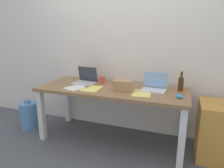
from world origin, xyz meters
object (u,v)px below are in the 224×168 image
(laptop_left, at_px, (85,80))
(cardboard_box, at_px, (123,85))
(computer_mouse, at_px, (179,96))
(beer_bottle, at_px, (181,83))
(desk, at_px, (112,95))
(water_cooler_jug, at_px, (29,115))
(filing_cabinet, at_px, (216,131))
(coffee_mug, at_px, (102,80))
(laptop_right, at_px, (154,87))

(laptop_left, relative_size, cardboard_box, 1.26)
(laptop_left, relative_size, computer_mouse, 3.08)
(beer_bottle, relative_size, cardboard_box, 1.01)
(desk, relative_size, water_cooler_jug, 4.21)
(desk, height_order, filing_cabinet, desk)
(desk, relative_size, beer_bottle, 7.67)
(desk, distance_m, cardboard_box, 0.24)
(beer_bottle, height_order, computer_mouse, beer_bottle)
(desk, xyz_separation_m, computer_mouse, (0.82, -0.13, 0.11))
(beer_bottle, xyz_separation_m, computer_mouse, (-0.00, -0.28, -0.07))
(cardboard_box, bearing_deg, computer_mouse, -5.24)
(laptop_left, xyz_separation_m, computer_mouse, (1.25, -0.22, -0.03))
(computer_mouse, relative_size, coffee_mug, 1.05)
(cardboard_box, bearing_deg, beer_bottle, 18.95)
(desk, xyz_separation_m, laptop_right, (0.52, 0.06, 0.14))
(laptop_left, xyz_separation_m, filing_cabinet, (1.68, -0.05, -0.45))
(laptop_right, height_order, filing_cabinet, laptop_right)
(laptop_left, height_order, water_cooler_jug, laptop_left)
(desk, bearing_deg, water_cooler_jug, -175.28)
(coffee_mug, xyz_separation_m, water_cooler_jug, (-1.08, -0.30, -0.57))
(computer_mouse, bearing_deg, laptop_right, 115.11)
(laptop_left, relative_size, beer_bottle, 1.25)
(computer_mouse, height_order, cardboard_box, cardboard_box)
(laptop_left, distance_m, beer_bottle, 1.25)
(laptop_right, height_order, computer_mouse, laptop_right)
(computer_mouse, bearing_deg, water_cooler_jug, 147.10)
(laptop_right, xyz_separation_m, cardboard_box, (-0.35, -0.13, 0.02))
(laptop_left, relative_size, water_cooler_jug, 0.69)
(computer_mouse, height_order, filing_cabinet, computer_mouse)
(laptop_right, height_order, coffee_mug, laptop_right)
(laptop_right, bearing_deg, filing_cabinet, -1.84)
(beer_bottle, distance_m, computer_mouse, 0.29)
(laptop_right, bearing_deg, coffee_mug, 170.06)
(water_cooler_jug, xyz_separation_m, filing_cabinet, (2.55, 0.15, 0.12))
(water_cooler_jug, bearing_deg, beer_bottle, 7.10)
(laptop_right, bearing_deg, computer_mouse, -32.52)
(laptop_left, distance_m, cardboard_box, 0.62)
(desk, relative_size, laptop_left, 6.13)
(cardboard_box, bearing_deg, laptop_left, 165.30)
(laptop_left, xyz_separation_m, water_cooler_jug, (-0.88, -0.20, -0.58))
(coffee_mug, bearing_deg, cardboard_box, -33.73)
(filing_cabinet, bearing_deg, water_cooler_jug, -176.71)
(computer_mouse, xyz_separation_m, coffee_mug, (-1.04, 0.32, 0.03))
(cardboard_box, bearing_deg, water_cooler_jug, -178.43)
(computer_mouse, xyz_separation_m, cardboard_box, (-0.65, 0.06, 0.05))
(laptop_right, bearing_deg, desk, -173.19)
(laptop_left, bearing_deg, beer_bottle, 3.13)
(laptop_right, xyz_separation_m, filing_cabinet, (0.73, -0.02, -0.45))
(desk, bearing_deg, laptop_left, 168.26)
(water_cooler_jug, bearing_deg, coffee_mug, 15.51)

